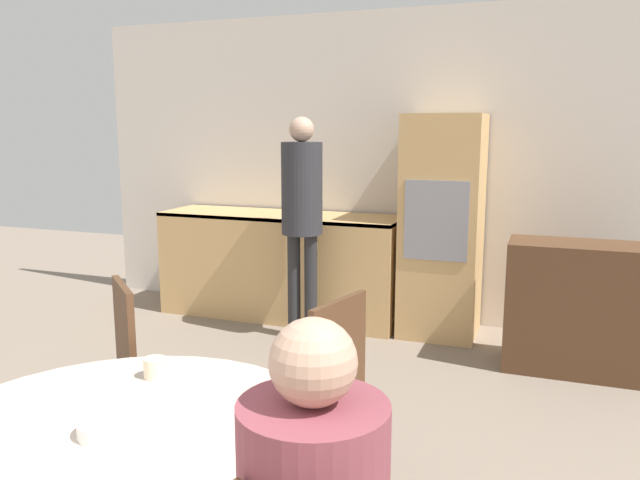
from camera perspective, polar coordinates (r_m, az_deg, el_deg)
wall_back at (r=5.34m, az=8.85°, el=6.45°), size 6.02×0.05×2.60m
kitchen_counter at (r=5.46m, az=-3.60°, el=-2.17°), size 2.10×0.60×0.91m
oven_unit at (r=5.00m, az=11.10°, el=1.21°), size 0.60×0.59×1.75m
sideboard at (r=4.57m, az=22.51°, el=-5.76°), size 0.93×0.45×0.89m
chair_far_left at (r=3.01m, az=-18.92°, el=-11.94°), size 0.57×0.57×0.96m
chair_far_right at (r=2.70m, az=0.03°, el=-13.97°), size 0.49×0.49×0.96m
person_standing at (r=4.75m, az=-1.66°, el=3.42°), size 0.31×0.31×1.72m
cup at (r=2.46m, az=-14.88°, el=-11.22°), size 0.08×0.08×0.08m
bowl_centre at (r=2.08m, az=-18.83°, el=-15.87°), size 0.18×0.18×0.05m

